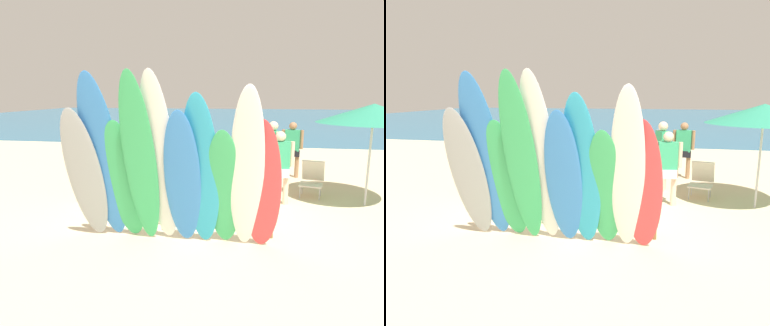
# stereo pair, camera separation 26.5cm
# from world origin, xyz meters

# --- Properties ---
(ground) EXTENTS (60.00, 60.00, 0.00)m
(ground) POSITION_xyz_m (0.00, 14.00, 0.00)
(ground) COLOR beige
(ocean_water) EXTENTS (60.00, 40.00, 0.02)m
(ocean_water) POSITION_xyz_m (0.00, 30.24, 0.01)
(ocean_water) COLOR teal
(ocean_water) RESTS_ON ground
(surfboard_rack) EXTENTS (3.14, 0.07, 0.64)m
(surfboard_rack) POSITION_xyz_m (0.00, 0.00, 0.51)
(surfboard_rack) COLOR brown
(surfboard_rack) RESTS_ON ground
(surfboard_grey_0) EXTENTS (0.62, 1.05, 2.19)m
(surfboard_grey_0) POSITION_xyz_m (-1.33, -0.77, 1.10)
(surfboard_grey_0) COLOR #999EA3
(surfboard_grey_0) RESTS_ON ground
(surfboard_blue_1) EXTENTS (0.62, 1.18, 2.66)m
(surfboard_blue_1) POSITION_xyz_m (-1.02, -0.78, 1.33)
(surfboard_blue_1) COLOR #337AD1
(surfboard_blue_1) RESTS_ON ground
(surfboard_green_2) EXTENTS (0.58, 0.90, 2.02)m
(surfboard_green_2) POSITION_xyz_m (-0.75, -0.66, 1.01)
(surfboard_green_2) COLOR #38B266
(surfboard_green_2) RESTS_ON ground
(surfboard_green_3) EXTENTS (0.54, 1.21, 2.67)m
(surfboard_green_3) POSITION_xyz_m (-0.42, -0.87, 1.33)
(surfboard_green_3) COLOR #38B266
(surfboard_green_3) RESTS_ON ground
(surfboard_white_4) EXTENTS (0.49, 1.16, 2.68)m
(surfboard_white_4) POSITION_xyz_m (-0.15, -0.78, 1.34)
(surfboard_white_4) COLOR white
(surfboard_white_4) RESTS_ON ground
(surfboard_blue_5) EXTENTS (0.58, 0.99, 2.17)m
(surfboard_blue_5) POSITION_xyz_m (0.17, -0.74, 1.08)
(surfboard_blue_5) COLOR #337AD1
(surfboard_blue_5) RESTS_ON ground
(surfboard_teal_6) EXTENTS (0.57, 0.95, 2.39)m
(surfboard_teal_6) POSITION_xyz_m (0.44, -0.72, 1.20)
(surfboard_teal_6) COLOR #289EC6
(surfboard_teal_6) RESTS_ON ground
(surfboard_green_7) EXTENTS (0.55, 0.86, 1.90)m
(surfboard_green_7) POSITION_xyz_m (0.77, -0.63, 0.95)
(surfboard_green_7) COLOR #38B266
(surfboard_green_7) RESTS_ON ground
(surfboard_white_8) EXTENTS (0.51, 1.01, 2.49)m
(surfboard_white_8) POSITION_xyz_m (1.09, -0.75, 1.24)
(surfboard_white_8) COLOR white
(surfboard_white_8) RESTS_ON ground
(surfboard_red_9) EXTENTS (0.64, 0.78, 2.05)m
(surfboard_red_9) POSITION_xyz_m (1.30, -0.64, 1.02)
(surfboard_red_9) COLOR #D13D42
(surfboard_red_9) RESTS_ON ground
(beachgoer_by_water) EXTENTS (0.60, 0.25, 1.59)m
(beachgoer_by_water) POSITION_xyz_m (1.75, 1.88, 0.91)
(beachgoer_by_water) COLOR beige
(beachgoer_by_water) RESTS_ON ground
(beachgoer_near_rack) EXTENTS (0.59, 0.27, 1.58)m
(beachgoer_near_rack) POSITION_xyz_m (2.28, 4.50, 0.91)
(beachgoer_near_rack) COLOR #9E704C
(beachgoer_near_rack) RESTS_ON ground
(beachgoer_midbeach) EXTENTS (0.45, 0.61, 1.72)m
(beachgoer_midbeach) POSITION_xyz_m (-2.43, 1.42, 0.99)
(beachgoer_midbeach) COLOR beige
(beachgoer_midbeach) RESTS_ON ground
(beachgoer_strolling) EXTENTS (0.44, 0.60, 1.69)m
(beachgoer_strolling) POSITION_xyz_m (1.67, 3.19, 0.98)
(beachgoer_strolling) COLOR beige
(beachgoer_strolling) RESTS_ON ground
(beach_chair_red) EXTENTS (0.66, 0.79, 0.82)m
(beach_chair_red) POSITION_xyz_m (2.57, 2.70, 0.43)
(beach_chair_red) COLOR #B7B7BC
(beach_chair_red) RESTS_ON ground
(beach_umbrella) EXTENTS (2.25, 2.25, 2.16)m
(beach_umbrella) POSITION_xyz_m (3.58, 2.07, 1.96)
(beach_umbrella) COLOR silver
(beach_umbrella) RESTS_ON ground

